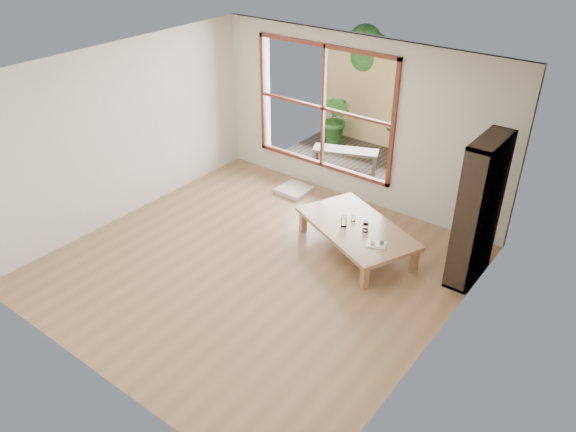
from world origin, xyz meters
name	(u,v)px	position (x,y,z in m)	size (l,w,h in m)	color
ground	(257,265)	(0.00, 0.00, 0.00)	(5.00, 5.00, 0.00)	#9A744D
low_table	(357,229)	(0.85, 1.15, 0.33)	(1.98, 1.60, 0.38)	#977649
floor_cushion	(294,190)	(-0.86, 2.00, 0.04)	(0.49, 0.49, 0.07)	beige
bookshelf	(478,211)	(2.33, 1.52, 0.96)	(0.31, 0.87, 1.93)	black
glass_tall	(344,221)	(0.71, 1.03, 0.46)	(0.09, 0.09, 0.16)	silver
glass_mid	(365,228)	(1.01, 1.10, 0.44)	(0.08, 0.08, 0.11)	silver
glass_short	(366,224)	(0.97, 1.19, 0.43)	(0.08, 0.08, 0.10)	silver
glass_small	(353,219)	(0.74, 1.23, 0.42)	(0.06, 0.06, 0.08)	silver
food_tray	(377,244)	(1.31, 0.90, 0.40)	(0.30, 0.26, 0.08)	white
deck	(356,164)	(-0.60, 3.56, 0.00)	(2.80, 2.00, 0.05)	#362F27
garden_bench	(345,153)	(-0.65, 3.24, 0.33)	(1.19, 0.75, 0.36)	black
bamboo_fence	(387,103)	(-0.60, 4.56, 0.90)	(2.80, 0.06, 1.80)	#DDBA71
shrub_right	(407,140)	(0.06, 4.20, 0.44)	(0.74, 0.64, 0.82)	#376B27
shrub_left	(336,120)	(-1.39, 4.07, 0.53)	(0.55, 0.45, 1.01)	#376B27
garden_tree	(366,55)	(-1.28, 4.86, 1.63)	(1.04, 0.85, 2.22)	#4C3D2D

